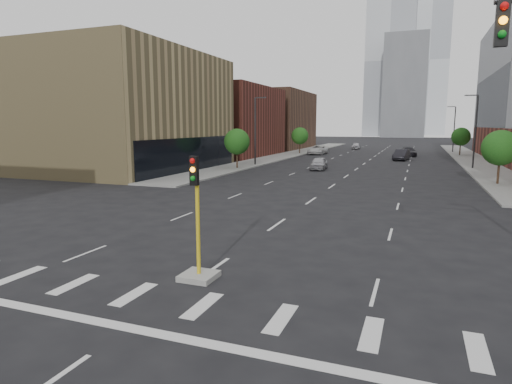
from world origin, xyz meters
The scene contains 21 objects.
sidewalk_left_far centered at (-15.00, 74.00, 0.07)m, with size 5.00×92.00×0.15m, color gray.
sidewalk_right_far centered at (15.00, 74.00, 0.07)m, with size 5.00×92.00×0.15m, color gray.
building_left_mid centered at (-27.50, 40.00, 7.00)m, with size 20.00×24.00×14.00m, color tan.
building_left_far_a centered at (-27.50, 66.00, 6.00)m, with size 20.00×22.00×12.00m, color brown.
building_left_far_b centered at (-27.50, 92.00, 6.50)m, with size 20.00×24.00×13.00m, color brown.
tower_left centered at (-8.00, 220.00, 35.00)m, with size 22.00×22.00×70.00m, color #B2B7BC.
tower_right centered at (10.00, 260.00, 40.00)m, with size 20.00×20.00×80.00m, color #B2B7BC.
tower_mid centered at (0.00, 200.00, 22.00)m, with size 18.00×18.00×44.00m, color slate.
median_traffic_signal centered at (0.00, 8.97, 0.97)m, with size 1.20×1.20×4.40m.
streetlight_right_a centered at (13.41, 55.00, 5.01)m, with size 1.60×0.22×9.07m.
streetlight_right_b centered at (13.41, 90.00, 5.01)m, with size 1.60×0.22×9.07m.
streetlight_left centered at (-13.41, 50.00, 5.01)m, with size 1.60×0.22×9.07m.
tree_left_near centered at (-14.00, 45.00, 3.39)m, with size 3.20×3.20×4.85m.
tree_left_far centered at (-14.00, 75.00, 3.39)m, with size 3.20×3.20×4.85m.
tree_right_near centered at (14.00, 40.00, 3.39)m, with size 3.20×3.20×4.85m.
tree_right_far centered at (14.00, 80.00, 3.39)m, with size 3.20×3.20×4.85m.
car_near_left centered at (-4.27, 47.82, 0.77)m, with size 1.82×4.53×1.54m, color #AAA9AE.
car_mid_right centered at (4.67, 66.08, 0.86)m, with size 1.81×5.19×1.71m, color black.
car_far_left centered at (-10.50, 74.92, 0.85)m, with size 2.82×6.12×1.70m, color silver.
car_deep_right centered at (5.53, 75.92, 0.77)m, with size 2.17×5.33×1.55m, color black.
car_distant centered at (-6.25, 95.54, 0.73)m, with size 1.72×4.27×1.45m, color #B2B1B6.
Camera 1 is at (7.09, -3.93, 5.44)m, focal length 30.00 mm.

